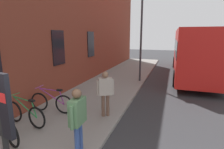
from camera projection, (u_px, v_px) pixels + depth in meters
ground at (154, 104)px, 7.98m from camera, size 60.00×60.00×0.00m
sidewalk_pavement at (111, 85)px, 10.69m from camera, size 24.00×3.50×0.12m
station_facade at (85, 2)px, 11.19m from camera, size 22.00×0.65×9.98m
bicycle_by_door at (3, 127)px, 4.93m from camera, size 0.68×1.70×0.97m
bicycle_leaning_wall at (25, 114)px, 5.78m from camera, size 0.48×1.76×0.97m
bicycle_beside_lamp at (52, 102)px, 6.77m from camera, size 0.48×1.77×0.97m
transit_info_sign at (1, 114)px, 2.97m from camera, size 0.18×0.56×2.40m
city_bus at (194, 50)px, 13.08m from camera, size 10.53×2.73×3.35m
pedestrian_crossing_street at (78, 116)px, 4.20m from camera, size 0.64×0.25×1.68m
pedestrian_by_facade at (105, 89)px, 6.31m from camera, size 0.44×0.56×1.64m
street_lamp at (141, 28)px, 10.84m from camera, size 0.28×0.28×5.57m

